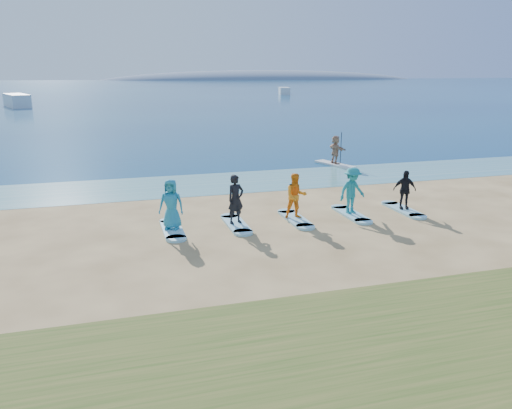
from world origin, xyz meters
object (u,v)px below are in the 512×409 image
object	(u,v)px
surfboard_1	(236,224)
surfboard_2	(295,219)
student_2	(296,196)
student_4	(405,190)
student_3	(352,191)
boat_offshore_a	(18,107)
student_1	(236,199)
surfboard_4	(403,210)
surfboard_3	(351,214)
surfboard_0	(172,230)
student_0	(171,204)
boat_offshore_b	(284,94)
paddleboard	(335,164)
paddleboarder	(336,150)

from	to	relation	value
surfboard_1	surfboard_2	xyz separation A→B (m)	(2.36, 0.00, 0.00)
student_2	student_4	bearing A→B (deg)	7.37
student_3	student_4	bearing A→B (deg)	-14.35
boat_offshore_a	student_1	bearing A→B (deg)	-93.75
surfboard_4	surfboard_1	bearing A→B (deg)	180.00
surfboard_3	student_3	xyz separation A→B (m)	(0.00, 0.00, 0.97)
surfboard_4	student_4	xyz separation A→B (m)	(0.00, 0.00, 0.84)
surfboard_3	student_4	distance (m)	2.51
surfboard_0	student_0	distance (m)	0.95
surfboard_0	surfboard_1	world-z (taller)	same
student_4	boat_offshore_b	bearing A→B (deg)	88.32
surfboard_1	surfboard_3	world-z (taller)	same
paddleboard	student_0	distance (m)	15.02
boat_offshore_b	surfboard_3	distance (m)	103.88
boat_offshore_b	student_0	xyz separation A→B (m)	(-39.14, -98.81, 0.99)
surfboard_0	boat_offshore_b	bearing A→B (deg)	68.39
paddleboarder	student_3	size ratio (longest dim) A/B	0.92
paddleboarder	surfboard_1	bearing A→B (deg)	131.25
paddleboarder	surfboard_0	bearing A→B (deg)	124.41
paddleboarder	surfboard_0	distance (m)	15.02
surfboard_2	student_2	bearing A→B (deg)	0.00
surfboard_0	student_4	size ratio (longest dim) A/B	1.38
surfboard_3	student_3	bearing A→B (deg)	0.00
student_0	student_3	world-z (taller)	student_3
surfboard_0	surfboard_4	size ratio (longest dim) A/B	1.00
boat_offshore_a	surfboard_0	bearing A→B (deg)	-95.57
boat_offshore_a	surfboard_4	size ratio (longest dim) A/B	4.13
student_2	surfboard_4	xyz separation A→B (m)	(4.73, 0.00, -0.92)
surfboard_2	surfboard_1	bearing A→B (deg)	180.00
surfboard_4	student_0	bearing A→B (deg)	180.00
student_3	student_4	size ratio (longest dim) A/B	1.16
student_3	student_0	bearing A→B (deg)	165.65
paddleboard	student_3	bearing A→B (deg)	-129.26
surfboard_1	student_2	world-z (taller)	student_2
boat_offshore_b	surfboard_4	world-z (taller)	boat_offshore_b
student_1	paddleboarder	bearing A→B (deg)	29.41
student_1	paddleboard	bearing A→B (deg)	29.41
student_3	boat_offshore_a	bearing A→B (deg)	93.57
student_4	paddleboarder	bearing A→B (deg)	95.78
boat_offshore_b	student_2	xyz separation A→B (m)	(-34.42, -98.81, 0.96)
student_1	surfboard_4	size ratio (longest dim) A/B	0.83
surfboard_0	surfboard_4	world-z (taller)	same
paddleboarder	student_3	bearing A→B (deg)	150.47
student_4	surfboard_3	bearing A→B (deg)	-164.96
student_0	boat_offshore_b	bearing A→B (deg)	90.15
student_3	surfboard_4	bearing A→B (deg)	-14.35
surfboard_4	student_4	world-z (taller)	student_4
surfboard_3	surfboard_1	bearing A→B (deg)	180.00
paddleboard	paddleboarder	distance (m)	0.91
student_0	boat_offshore_a	bearing A→B (deg)	124.31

